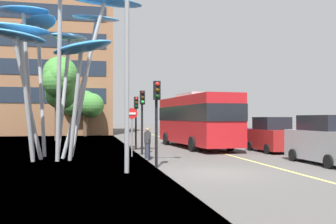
{
  "coord_description": "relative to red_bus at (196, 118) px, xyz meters",
  "views": [
    {
      "loc": [
        -4.85,
        -13.96,
        2.14
      ],
      "look_at": [
        -0.02,
        9.13,
        2.5
      ],
      "focal_mm": 40.2,
      "sensor_mm": 36.0,
      "label": 1
    }
  ],
  "objects": [
    {
      "name": "pedestrian",
      "position": [
        -4.47,
        -6.37,
        -1.31
      ],
      "size": [
        0.34,
        0.34,
        1.62
      ],
      "color": "#2D3342",
      "rests_on": "ground"
    },
    {
      "name": "traffic_light_island_mid",
      "position": [
        -4.4,
        -0.85,
        0.45
      ],
      "size": [
        0.28,
        0.42,
        3.54
      ],
      "color": "black",
      "rests_on": "ground"
    },
    {
      "name": "leaf_sculpture",
      "position": [
        -9.12,
        -5.24,
        4.43
      ],
      "size": [
        8.66,
        8.16,
        8.78
      ],
      "color": "#9EA0A5",
      "rests_on": "ground"
    },
    {
      "name": "street_lamp",
      "position": [
        -5.68,
        -11.22,
        3.34
      ],
      "size": [
        1.68,
        0.44,
        8.7
      ],
      "color": "gray",
      "rests_on": "ground"
    },
    {
      "name": "no_entry_sign",
      "position": [
        -5.15,
        -5.19,
        -0.34
      ],
      "size": [
        0.6,
        0.12,
        2.67
      ],
      "color": "gray",
      "rests_on": "ground"
    },
    {
      "name": "backdrop_building",
      "position": [
        -18.44,
        26.46,
        11.08
      ],
      "size": [
        27.58,
        12.54,
        26.39
      ],
      "color": "#8E6042",
      "rests_on": "ground"
    },
    {
      "name": "tree_pavement_far",
      "position": [
        -8.38,
        19.87,
        1.76
      ],
      "size": [
        5.01,
        4.55,
        5.55
      ],
      "color": "brown",
      "rests_on": "ground"
    },
    {
      "name": "car_side_street",
      "position": [
        3.47,
        10.0,
        -1.13
      ],
      "size": [
        1.91,
        4.18,
        2.12
      ],
      "color": "maroon",
      "rests_on": "ground"
    },
    {
      "name": "traffic_light_kerb_far",
      "position": [
        -4.45,
        -4.25,
        0.57
      ],
      "size": [
        0.28,
        0.42,
        3.7
      ],
      "color": "black",
      "rests_on": "ground"
    },
    {
      "name": "ground",
      "position": [
        -3.23,
        -11.89,
        -2.16
      ],
      "size": [
        120.0,
        240.0,
        0.1
      ],
      "color": "#54514F"
    },
    {
      "name": "car_parked_far",
      "position": [
        3.85,
        3.06,
        -1.11
      ],
      "size": [
        1.99,
        4.05,
        2.16
      ],
      "color": "navy",
      "rests_on": "ground"
    },
    {
      "name": "car_parked_mid",
      "position": [
        3.69,
        -4.2,
        -1.1
      ],
      "size": [
        1.97,
        3.86,
        2.18
      ],
      "color": "maroon",
      "rests_on": "ground"
    },
    {
      "name": "car_parked_near",
      "position": [
        3.27,
        -10.39,
        -1.05
      ],
      "size": [
        1.95,
        4.56,
        2.26
      ],
      "color": "gray",
      "rests_on": "ground"
    },
    {
      "name": "traffic_light_kerb_near",
      "position": [
        -4.63,
        -10.05,
        0.57
      ],
      "size": [
        0.28,
        0.42,
        3.7
      ],
      "color": "black",
      "rests_on": "ground"
    },
    {
      "name": "red_bus",
      "position": [
        0.0,
        0.0,
        0.0
      ],
      "size": [
        3.42,
        10.64,
        3.88
      ],
      "color": "red",
      "rests_on": "ground"
    },
    {
      "name": "tree_pavement_near",
      "position": [
        -10.17,
        11.06,
        3.58
      ],
      "size": [
        3.38,
        4.41,
        8.02
      ],
      "color": "brown",
      "rests_on": "ground"
    }
  ]
}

